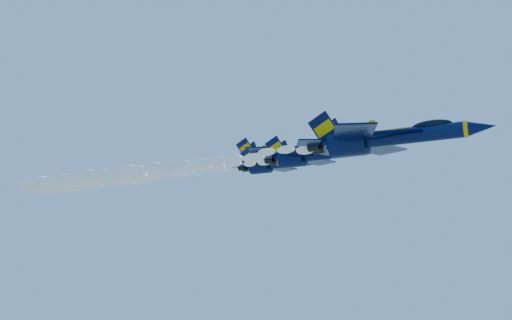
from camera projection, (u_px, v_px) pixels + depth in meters
The scene contains 8 objects.
jet_lead at pixel (384, 138), 49.03m from camera, with size 17.77×14.58×6.60m.
smoke_trail_jet_lead at pixel (143, 170), 63.48m from camera, with size 46.47×2.26×2.04m, color white.
jet_second at pixel (315, 155), 61.01m from camera, with size 15.17×12.45×5.64m.
smoke_trail_jet_second at pixel (131, 178), 74.94m from camera, with size 46.47×1.93×1.74m, color white.
jet_third at pixel (279, 164), 74.41m from camera, with size 14.97×12.28×5.56m.
smoke_trail_jet_third at pixel (129, 182), 88.30m from camera, with size 46.47×1.91×1.72m, color white.
jet_fourth at pixel (278, 154), 83.98m from camera, with size 17.85×14.64×6.63m.
smoke_trail_jet_fourth at pixel (138, 172), 98.45m from camera, with size 46.47×2.27×2.05m, color white.
Camera 1 is at (27.21, -58.61, 137.88)m, focal length 35.00 mm.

